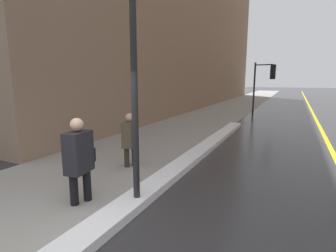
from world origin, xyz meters
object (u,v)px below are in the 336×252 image
at_px(traffic_light_near, 266,78).
at_px(pedestrian_trailing, 130,137).
at_px(lamp_post, 133,35).
at_px(pedestrian_in_glasses, 79,157).

xyz_separation_m(traffic_light_near, pedestrian_trailing, (-2.19, -12.19, -1.63)).
height_order(traffic_light_near, pedestrian_trailing, traffic_light_near).
relative_size(lamp_post, pedestrian_in_glasses, 3.14).
distance_m(traffic_light_near, pedestrian_in_glasses, 14.60).
relative_size(traffic_light_near, pedestrian_trailing, 2.32).
xyz_separation_m(lamp_post, pedestrian_in_glasses, (-1.01, -0.38, -2.17)).
bearing_deg(traffic_light_near, pedestrian_trailing, -93.72).
bearing_deg(pedestrian_in_glasses, pedestrian_trailing, -178.84).
bearing_deg(traffic_light_near, lamp_post, -86.94).
bearing_deg(pedestrian_trailing, traffic_light_near, 162.04).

